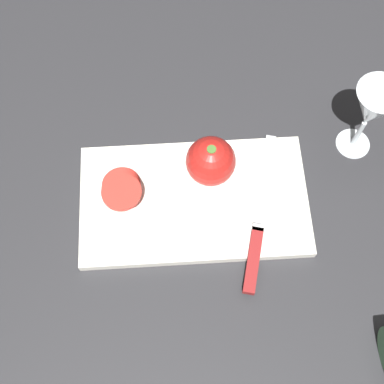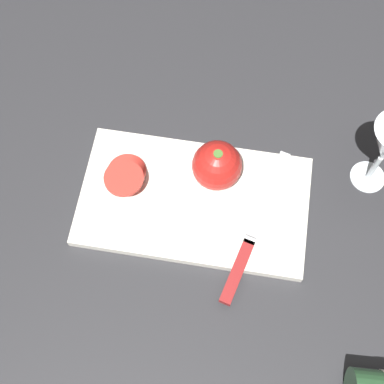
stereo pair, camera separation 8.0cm
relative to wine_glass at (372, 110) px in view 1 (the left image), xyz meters
name	(u,v)px [view 1 (the left image)]	position (x,y,z in m)	size (l,w,h in m)	color
ground_plane	(194,206)	(-0.30, -0.11, -0.12)	(3.00, 3.00, 0.00)	#28282B
cutting_board	(192,201)	(-0.31, -0.10, -0.11)	(0.40, 0.23, 0.02)	silver
wine_glass	(372,110)	(0.00, 0.00, 0.00)	(0.08, 0.08, 0.17)	silver
whole_tomato	(211,161)	(-0.27, -0.05, -0.06)	(0.09, 0.09, 0.09)	red
knife	(256,244)	(-0.21, -0.19, -0.09)	(0.09, 0.30, 0.01)	silver
tomato_slice_stack_near	(121,189)	(-0.43, -0.08, -0.08)	(0.07, 0.09, 0.04)	red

